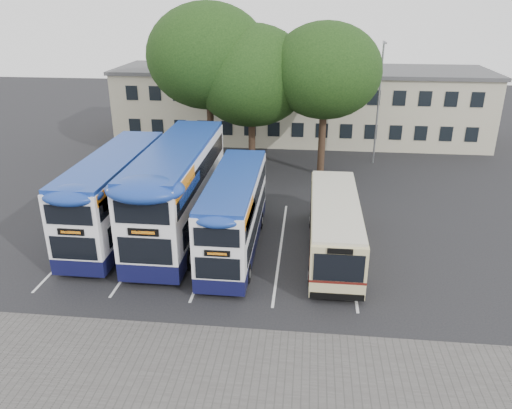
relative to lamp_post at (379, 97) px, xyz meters
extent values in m
plane|color=black|center=(-6.00, -19.97, -5.08)|extent=(120.00, 120.00, 0.00)
cube|color=#595654|center=(-8.00, -24.97, -5.08)|extent=(40.00, 6.00, 0.01)
cube|color=silver|center=(-16.75, -14.97, -5.08)|extent=(0.12, 11.00, 0.01)
cube|color=silver|center=(-13.25, -14.97, -5.08)|extent=(0.12, 11.00, 0.01)
cube|color=silver|center=(-9.75, -14.97, -5.08)|extent=(0.12, 11.00, 0.01)
cube|color=silver|center=(-6.25, -14.97, -5.08)|extent=(0.12, 11.00, 0.01)
cube|color=silver|center=(-2.75, -14.97, -5.08)|extent=(0.12, 11.00, 0.01)
cube|color=beige|center=(-6.00, 7.03, -2.08)|extent=(32.00, 8.00, 6.00)
cube|color=#4C4C4F|center=(-6.00, 7.03, 0.97)|extent=(32.40, 8.40, 0.30)
cube|color=black|center=(-6.00, 3.01, -3.38)|extent=(30.00, 0.06, 1.20)
cube|color=black|center=(-6.00, 3.01, -0.58)|extent=(30.00, 0.06, 1.20)
cylinder|color=gray|center=(0.00, 0.03, -0.58)|extent=(0.14, 0.14, 9.00)
cube|color=gray|center=(0.00, 0.03, 3.92)|extent=(0.12, 0.80, 0.12)
cube|color=gray|center=(0.00, -0.37, 3.87)|extent=(0.25, 0.50, 0.12)
cylinder|color=black|center=(-12.34, -1.99, -2.11)|extent=(0.50, 0.50, 5.95)
ellipsoid|color=black|center=(-12.34, -1.99, 3.01)|extent=(8.67, 8.67, 7.37)
cylinder|color=black|center=(-9.21, -2.35, -2.57)|extent=(0.50, 0.50, 5.03)
ellipsoid|color=black|center=(-9.21, -2.35, 1.76)|extent=(8.32, 8.32, 7.07)
cylinder|color=black|center=(-4.11, -3.14, -2.38)|extent=(0.50, 0.50, 5.41)
ellipsoid|color=black|center=(-4.11, -3.14, 2.27)|extent=(7.59, 7.59, 6.45)
cube|color=#0F1038|center=(-15.11, -14.18, -4.39)|extent=(2.48, 10.42, 0.79)
cube|color=white|center=(-15.11, -14.18, -2.46)|extent=(2.48, 10.42, 3.08)
cube|color=navy|center=(-15.11, -14.18, -0.87)|extent=(2.43, 10.21, 0.30)
cube|color=black|center=(-15.11, -13.88, -3.30)|extent=(2.52, 9.23, 0.99)
cube|color=black|center=(-15.11, -14.18, -1.76)|extent=(2.52, 9.82, 0.89)
cube|color=orange|center=(-13.86, -17.60, -1.21)|extent=(0.02, 3.18, 0.55)
cube|color=black|center=(-15.11, -19.42, -2.55)|extent=(1.19, 0.06, 0.30)
cylinder|color=black|center=(-16.23, -11.15, -4.59)|extent=(0.30, 0.99, 0.99)
cylinder|color=black|center=(-13.99, -11.15, -4.59)|extent=(0.30, 0.99, 0.99)
cylinder|color=black|center=(-16.23, -17.60, -4.59)|extent=(0.30, 0.99, 0.99)
cylinder|color=black|center=(-13.99, -17.60, -4.59)|extent=(0.30, 0.99, 0.99)
cube|color=red|center=(-13.85, -12.94, -1.76)|extent=(0.02, 3.97, 0.84)
cube|color=#0F1038|center=(-11.76, -13.85, -4.31)|extent=(2.78, 11.66, 0.89)
cube|color=white|center=(-11.76, -13.85, -2.14)|extent=(2.78, 11.66, 3.44)
cube|color=navy|center=(-11.76, -13.85, -0.37)|extent=(2.72, 11.42, 0.33)
cube|color=black|center=(-11.76, -13.52, -3.09)|extent=(2.82, 10.32, 1.11)
cube|color=black|center=(-11.76, -13.85, -1.37)|extent=(2.82, 10.99, 1.00)
cube|color=orange|center=(-10.36, -17.68, -0.76)|extent=(0.02, 3.55, 0.61)
cube|color=black|center=(-11.76, -19.71, -2.25)|extent=(1.33, 0.06, 0.33)
cylinder|color=black|center=(-13.01, -10.46, -4.53)|extent=(0.33, 1.11, 1.11)
cylinder|color=black|center=(-10.50, -10.46, -4.53)|extent=(0.33, 1.11, 1.11)
cylinder|color=black|center=(-13.01, -17.68, -4.53)|extent=(0.33, 1.11, 1.11)
cylinder|color=black|center=(-10.50, -17.68, -4.53)|extent=(0.33, 1.11, 1.11)
cube|color=#0F1038|center=(-8.55, -15.48, -4.46)|extent=(2.23, 9.38, 0.71)
cube|color=white|center=(-8.55, -15.48, -2.72)|extent=(2.23, 9.38, 2.77)
cube|color=navy|center=(-8.55, -15.48, -1.29)|extent=(2.19, 9.20, 0.27)
cube|color=black|center=(-8.55, -15.21, -3.48)|extent=(2.27, 8.31, 0.89)
cube|color=black|center=(-8.55, -15.48, -2.09)|extent=(2.27, 8.85, 0.80)
cube|color=orange|center=(-7.43, -18.56, -1.60)|extent=(0.02, 2.86, 0.49)
cube|color=black|center=(-8.55, -20.20, -2.81)|extent=(1.07, 0.06, 0.27)
cylinder|color=black|center=(-9.56, -12.75, -4.64)|extent=(0.27, 0.89, 0.89)
cylinder|color=black|center=(-7.54, -12.75, -4.64)|extent=(0.27, 0.89, 0.89)
cylinder|color=black|center=(-9.56, -18.56, -4.64)|extent=(0.27, 0.89, 0.89)
cylinder|color=black|center=(-7.54, -18.56, -4.64)|extent=(0.27, 0.89, 0.89)
cube|color=beige|center=(-3.61, -15.27, -3.61)|extent=(2.34, 9.35, 2.38)
cube|color=beige|center=(-3.61, -15.27, -2.37)|extent=(2.24, 8.98, 0.19)
cube|color=black|center=(-3.61, -14.80, -3.21)|extent=(2.38, 7.48, 0.84)
cube|color=#5B1612|center=(-3.61, -15.27, -4.01)|extent=(2.37, 9.37, 0.11)
cube|color=black|center=(-3.61, -19.97, -3.31)|extent=(2.06, 0.06, 1.22)
cylinder|color=black|center=(-4.67, -18.45, -4.62)|extent=(0.28, 0.94, 0.94)
cylinder|color=black|center=(-2.55, -18.45, -4.62)|extent=(0.28, 0.94, 0.94)
cylinder|color=black|center=(-4.67, -12.47, -4.62)|extent=(0.28, 0.94, 0.94)
cylinder|color=black|center=(-2.55, -12.47, -4.62)|extent=(0.28, 0.94, 0.94)
camera|label=1|loc=(-5.03, -37.87, 6.82)|focal=35.00mm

